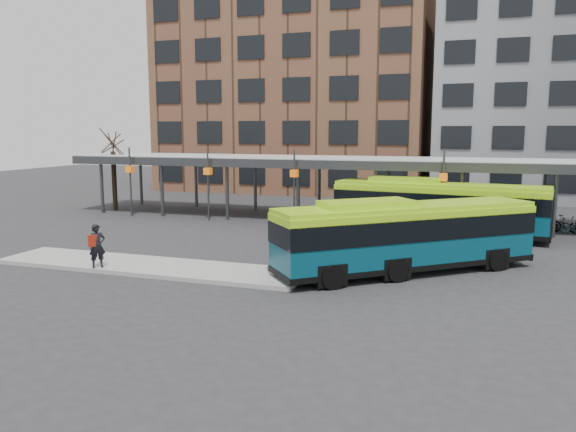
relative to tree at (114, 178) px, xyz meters
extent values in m
plane|color=#28282B|center=(18.00, -12.00, -2.43)|extent=(120.00, 120.00, 0.00)
cube|color=gray|center=(12.50, -15.00, -2.34)|extent=(14.00, 3.00, 0.18)
cube|color=#999B9E|center=(18.00, 1.00, 1.57)|extent=(40.00, 6.00, 0.35)
cube|color=#383A3D|center=(18.00, -2.00, 1.42)|extent=(40.00, 0.15, 0.55)
cylinder|color=#383A3D|center=(0.00, -1.50, -0.53)|extent=(0.24, 0.24, 3.80)
cylinder|color=#383A3D|center=(0.00, 3.50, -0.53)|extent=(0.24, 0.24, 3.80)
cylinder|color=#383A3D|center=(5.00, -1.50, -0.53)|extent=(0.24, 0.24, 3.80)
cylinder|color=#383A3D|center=(5.00, 3.50, -0.53)|extent=(0.24, 0.24, 3.80)
cylinder|color=#383A3D|center=(10.00, -1.50, -0.53)|extent=(0.24, 0.24, 3.80)
cylinder|color=#383A3D|center=(10.00, 3.50, -0.53)|extent=(0.24, 0.24, 3.80)
cylinder|color=#383A3D|center=(15.00, -1.50, -0.53)|extent=(0.24, 0.24, 3.80)
cylinder|color=#383A3D|center=(15.00, 3.50, -0.53)|extent=(0.24, 0.24, 3.80)
cylinder|color=#383A3D|center=(20.00, -1.50, -0.53)|extent=(0.24, 0.24, 3.80)
cylinder|color=#383A3D|center=(20.00, 3.50, -0.53)|extent=(0.24, 0.24, 3.80)
cylinder|color=#383A3D|center=(25.00, -1.50, -0.53)|extent=(0.24, 0.24, 3.80)
cylinder|color=#383A3D|center=(25.00, 3.50, -0.53)|extent=(0.24, 0.24, 3.80)
cylinder|color=#383A3D|center=(30.00, -1.50, -0.53)|extent=(0.24, 0.24, 3.80)
cylinder|color=#383A3D|center=(30.00, 3.50, -0.53)|extent=(0.24, 0.24, 3.80)
cylinder|color=#383A3D|center=(3.00, -2.30, -0.03)|extent=(0.12, 0.12, 4.80)
cube|color=orange|center=(3.00, -2.30, 0.87)|extent=(0.45, 0.45, 0.45)
cylinder|color=#383A3D|center=(9.00, -2.30, -0.03)|extent=(0.12, 0.12, 4.80)
cube|color=orange|center=(9.00, -2.30, 0.87)|extent=(0.45, 0.45, 0.45)
cylinder|color=#383A3D|center=(15.00, -2.30, -0.03)|extent=(0.12, 0.12, 4.80)
cube|color=orange|center=(15.00, -2.30, 0.87)|extent=(0.45, 0.45, 0.45)
cylinder|color=#383A3D|center=(24.00, -2.30, -0.03)|extent=(0.12, 0.12, 4.80)
cube|color=orange|center=(24.00, -2.30, 0.87)|extent=(0.45, 0.45, 0.45)
cylinder|color=black|center=(0.00, 0.00, -0.23)|extent=(0.36, 0.36, 4.40)
cylinder|color=black|center=(0.10, 0.00, 2.37)|extent=(0.08, 1.63, 1.59)
cylinder|color=black|center=(0.00, 0.10, 2.37)|extent=(1.63, 0.13, 1.59)
cylinder|color=black|center=(-0.10, -0.01, 2.37)|extent=(0.15, 1.63, 1.59)
cylinder|color=black|center=(0.00, -0.10, 2.37)|extent=(1.63, 0.10, 1.59)
cube|color=brown|center=(8.00, 20.00, 8.57)|extent=(26.00, 14.00, 22.00)
cube|color=#073F52|center=(23.19, -12.18, -0.92)|extent=(10.22, 9.16, 2.37)
cube|color=black|center=(23.19, -12.18, -0.44)|extent=(10.29, 9.23, 0.90)
cube|color=#98D616|center=(23.19, -12.18, 0.36)|extent=(10.16, 9.09, 0.19)
cube|color=#98D616|center=(21.74, -13.40, 0.55)|extent=(4.00, 3.75, 0.33)
cube|color=black|center=(23.19, -12.18, -1.99)|extent=(10.30, 9.24, 0.23)
cylinder|color=black|center=(26.83, -10.61, -1.96)|extent=(0.91, 0.83, 0.95)
cylinder|color=black|center=(25.34, -8.84, -1.96)|extent=(0.91, 0.83, 0.95)
cylinder|color=black|center=(23.07, -13.79, -1.96)|extent=(0.91, 0.83, 0.95)
cylinder|color=black|center=(21.58, -12.03, -1.96)|extent=(0.91, 0.83, 0.95)
cylinder|color=black|center=(20.90, -15.63, -1.96)|extent=(0.91, 0.83, 0.95)
cylinder|color=black|center=(19.40, -13.86, -1.96)|extent=(0.91, 0.83, 0.95)
cube|color=#073F52|center=(23.81, -2.83, -0.87)|extent=(11.96, 3.98, 2.45)
cube|color=black|center=(23.81, -2.83, -0.38)|extent=(12.02, 4.05, 0.93)
cube|color=#98D616|center=(23.81, -2.83, 0.45)|extent=(11.95, 3.89, 0.20)
cube|color=#98D616|center=(21.87, -2.57, 0.65)|extent=(4.11, 2.27, 0.34)
cube|color=black|center=(23.81, -2.83, -1.97)|extent=(12.03, 4.05, 0.23)
cylinder|color=black|center=(27.54, -4.53, -1.94)|extent=(1.01, 0.42, 0.98)
cylinder|color=black|center=(27.85, -2.17, -1.94)|extent=(1.01, 0.42, 0.98)
cylinder|color=black|center=(22.49, -3.86, -1.94)|extent=(1.01, 0.42, 0.98)
cylinder|color=black|center=(22.81, -1.49, -1.94)|extent=(1.01, 0.42, 0.98)
cylinder|color=black|center=(19.58, -3.47, -1.94)|extent=(1.01, 0.42, 0.98)
cylinder|color=black|center=(19.90, -1.10, -1.94)|extent=(1.01, 0.42, 0.98)
imported|color=black|center=(10.80, -16.20, -1.32)|extent=(0.78, 0.81, 1.86)
cube|color=maroon|center=(10.69, -16.34, -1.07)|extent=(0.38, 0.39, 0.50)
imported|color=slate|center=(29.17, 0.39, -1.99)|extent=(1.70, 0.66, 0.88)
imported|color=slate|center=(29.73, 0.30, -1.97)|extent=(1.59, 0.65, 0.93)
imported|color=slate|center=(30.26, 0.13, -1.96)|extent=(1.89, 0.90, 0.96)
imported|color=slate|center=(30.87, 0.32, -1.91)|extent=(1.82, 0.92, 1.05)
camera|label=1|loc=(25.93, -35.57, 3.48)|focal=35.00mm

